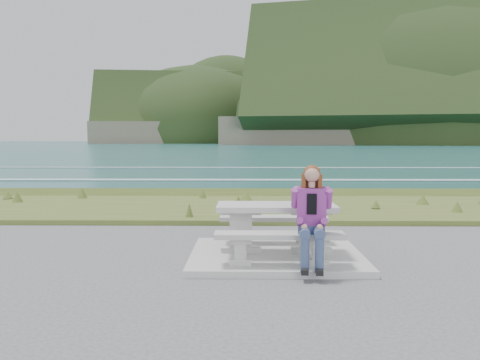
# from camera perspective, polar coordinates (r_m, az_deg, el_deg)

# --- Properties ---
(concrete_slab) EXTENTS (2.60, 2.10, 0.10)m
(concrete_slab) POSITION_cam_1_polar(r_m,az_deg,el_deg) (7.31, 4.40, -9.18)
(concrete_slab) COLOR #A4A49F
(concrete_slab) RESTS_ON ground
(picnic_table) EXTENTS (1.80, 0.75, 0.75)m
(picnic_table) POSITION_cam_1_polar(r_m,az_deg,el_deg) (7.18, 4.43, -4.28)
(picnic_table) COLOR #A4A49F
(picnic_table) RESTS_ON concrete_slab
(bench_landward) EXTENTS (1.80, 0.35, 0.45)m
(bench_landward) POSITION_cam_1_polar(r_m,az_deg,el_deg) (6.54, 4.81, -7.28)
(bench_landward) COLOR #A4A49F
(bench_landward) RESTS_ON concrete_slab
(bench_seaward) EXTENTS (1.80, 0.35, 0.45)m
(bench_seaward) POSITION_cam_1_polar(r_m,az_deg,el_deg) (7.91, 4.09, -5.13)
(bench_seaward) COLOR #A4A49F
(bench_seaward) RESTS_ON concrete_slab
(grass_verge) EXTENTS (160.00, 4.50, 0.22)m
(grass_verge) POSITION_cam_1_polar(r_m,az_deg,el_deg) (12.22, 2.91, -3.66)
(grass_verge) COLOR #30511E
(grass_verge) RESTS_ON ground
(shore_drop) EXTENTS (160.00, 0.80, 2.20)m
(shore_drop) POSITION_cam_1_polar(r_m,az_deg,el_deg) (15.09, 2.49, -2.00)
(shore_drop) COLOR #706554
(shore_drop) RESTS_ON ground
(ocean) EXTENTS (1600.00, 1600.00, 0.09)m
(ocean) POSITION_cam_1_polar(r_m,az_deg,el_deg) (32.37, 1.56, -1.35)
(ocean) COLOR #1F5758
(ocean) RESTS_ON ground
(headland_range) EXTENTS (729.83, 363.95, 187.84)m
(headland_range) POSITION_cam_1_polar(r_m,az_deg,el_deg) (448.21, 26.08, 5.53)
(headland_range) COLOR #706554
(headland_range) RESTS_ON ground
(seated_woman) EXTENTS (0.44, 0.71, 1.39)m
(seated_woman) POSITION_cam_1_polar(r_m,az_deg,el_deg) (6.42, 8.72, -6.08)
(seated_woman) COLOR #314A6E
(seated_woman) RESTS_ON concrete_slab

